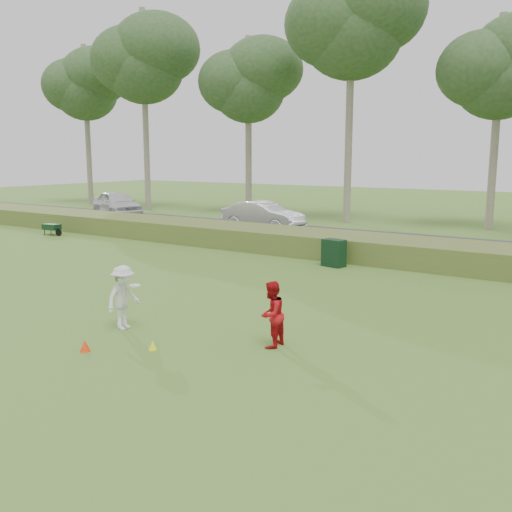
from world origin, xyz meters
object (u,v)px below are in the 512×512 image
Objects in this scene: utility_cabinet at (334,253)px; player_red at (271,314)px; cone_orange at (85,346)px; player_white at (123,297)px; car_left at (117,204)px; cone_yellow at (153,345)px; car_mid at (263,215)px.

player_red is at bearing -61.07° from utility_cabinet.
player_red reaches higher than cone_orange.
player_white is at bearing -79.38° from player_red.
car_left is (-19.45, 7.28, 0.41)m from utility_cabinet.
cone_orange is at bearing -165.49° from player_white.
cone_yellow is 0.20× the size of utility_cabinet.
cone_orange is 20.02m from car_mid.
utility_cabinet is 0.22× the size of car_mid.
player_white is 6.15× the size of cone_orange.
cone_yellow is at bearing -151.68° from car_mid.
player_white is 1.51× the size of utility_cabinet.
player_white is 1.79m from cone_orange.
player_white is 0.33× the size of car_mid.
car_left is at bearing 135.80° from cone_orange.
cone_orange is 26.81m from car_left.
cone_orange is at bearing -155.68° from car_mid.
cone_orange is 0.05× the size of car_left.
player_white is 1.06× the size of player_red.
cone_orange is at bearing -142.29° from cone_yellow.
player_red is at bearing -144.26° from car_mid.
car_left reaches higher than cone_orange.
car_left reaches higher than player_white.
utility_cabinet is at bearing -7.09° from player_white.
player_white reaches higher than cone_orange.
player_white is 1.90m from cone_yellow.
car_mid is at bearing 112.21° from cone_orange.
player_red is 7.20× the size of cone_yellow.
cone_yellow is at bearing -108.66° from car_left.
player_red reaches higher than cone_yellow.
cone_yellow is 10.58m from utility_cabinet.
player_white is at bearing -155.24° from car_mid.
car_mid reaches higher than cone_orange.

